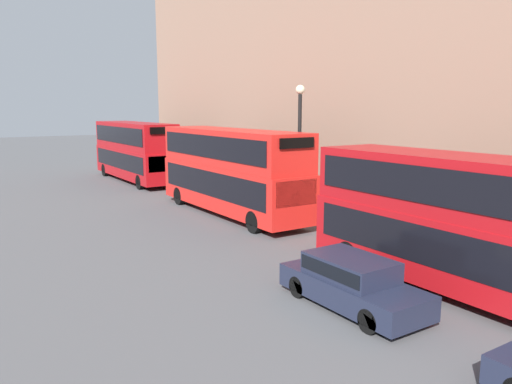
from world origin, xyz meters
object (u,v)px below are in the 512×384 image
(car_hatchback, at_px, (352,281))
(bus_leading, at_px, (463,219))
(bus_second_in_queue, at_px, (231,168))
(bus_third_in_queue, at_px, (135,149))

(car_hatchback, bearing_deg, bus_leading, -16.54)
(bus_second_in_queue, xyz_separation_m, bus_third_in_queue, (-0.00, 14.36, -0.01))
(bus_second_in_queue, bearing_deg, bus_leading, -90.00)
(bus_leading, bearing_deg, bus_third_in_queue, 90.00)
(bus_second_in_queue, height_order, car_hatchback, bus_second_in_queue)
(bus_second_in_queue, relative_size, bus_third_in_queue, 0.99)
(car_hatchback, bearing_deg, bus_second_in_queue, 74.70)
(bus_second_in_queue, bearing_deg, bus_third_in_queue, 90.00)
(bus_leading, xyz_separation_m, bus_second_in_queue, (-0.00, 13.44, 0.15))
(car_hatchback, bearing_deg, bus_third_in_queue, 82.76)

